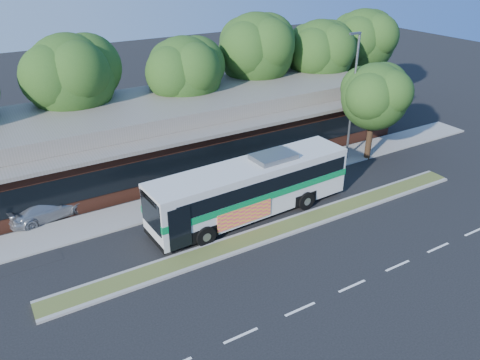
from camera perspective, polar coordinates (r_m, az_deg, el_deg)
The scene contains 13 objects.
ground at distance 25.78m, azimuth 5.90°, elevation -6.65°, with size 120.00×120.00×0.00m, color black.
median_strip at distance 26.14m, azimuth 5.13°, elevation -5.90°, with size 26.00×1.10×0.15m, color #4C5524.
sidewalk at distance 30.37m, azimuth -1.21°, elevation -0.85°, with size 44.00×2.60×0.12m, color gray.
plaza_building at distance 34.93m, azimuth -6.64°, elevation 6.49°, with size 33.20×11.20×4.45m.
lamp_post at distance 33.68m, azimuth 13.57°, elevation 10.13°, with size 0.93×0.18×9.07m.
tree_bg_b at distance 34.77m, azimuth -19.35°, elevation 12.02°, with size 6.69×6.00×9.00m.
tree_bg_c at distance 36.35m, azimuth -6.32°, elevation 13.03°, with size 6.24×5.60×8.26m.
tree_bg_d at distance 40.37m, azimuth 2.41°, elevation 15.74°, with size 6.91×6.20×9.37m.
tree_bg_e at distance 43.23m, azimuth 10.05°, elevation 15.20°, with size 6.47×5.80×8.50m.
tree_bg_f at distance 47.94m, azimuth 15.03°, elevation 16.22°, with size 6.69×6.00×8.92m.
transit_bus at distance 26.61m, azimuth 1.46°, elevation -0.56°, with size 12.43×3.29×3.46m.
sedan at distance 29.05m, azimuth -22.38°, elevation -3.09°, with size 1.84×4.52×1.31m, color #A8AAAF.
sidewalk_tree at distance 34.55m, azimuth 16.40°, elevation 10.00°, with size 5.20×4.66×7.01m.
Camera 1 is at (-13.20, -17.04, 14.15)m, focal length 35.00 mm.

